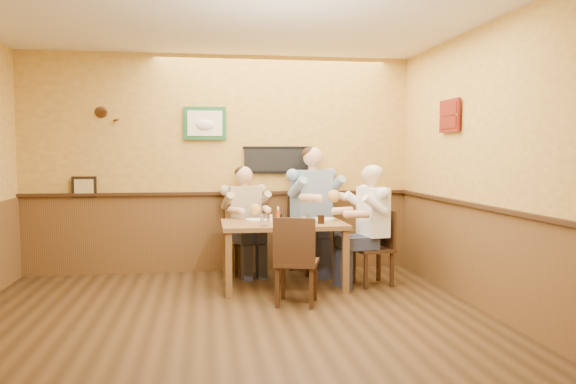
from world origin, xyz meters
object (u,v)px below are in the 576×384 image
diner_tan_shirt (243,226)px  water_glass_mid (306,219)px  dining_table (283,230)px  pepper_shaker (281,218)px  chair_right_end (373,248)px  chair_near_side (297,260)px  chair_back_right (312,233)px  water_glass_left (264,220)px  diner_blue_polo (312,216)px  diner_white_elder (373,231)px  hot_sauce_bottle (278,216)px  cola_tumbler (321,219)px  salt_shaker (271,218)px  chair_back_left (244,240)px

diner_tan_shirt → water_glass_mid: (0.63, -0.99, 0.19)m
dining_table → pepper_shaker: pepper_shaker is taller
chair_right_end → chair_near_side: (-1.01, -0.69, 0.01)m
dining_table → diner_tan_shirt: bearing=117.6°
chair_back_right → water_glass_left: bearing=-147.2°
chair_near_side → diner_blue_polo: 1.60m
chair_back_right → chair_near_side: 1.58m
diner_white_elder → chair_back_right: bearing=-154.7°
dining_table → hot_sauce_bottle: hot_sauce_bottle is taller
hot_sauce_bottle → water_glass_left: bearing=-132.2°
dining_table → hot_sauce_bottle: size_ratio=8.26×
water_glass_left → water_glass_mid: size_ratio=1.15×
dining_table → chair_right_end: bearing=-3.6°
diner_white_elder → pepper_shaker: (-1.07, 0.10, 0.16)m
water_glass_mid → cola_tumbler: (0.17, 0.03, -0.01)m
dining_table → cola_tumbler: bearing=-25.4°
dining_table → water_glass_mid: 0.35m
chair_right_end → salt_shaker: chair_right_end is taller
hot_sauce_bottle → diner_blue_polo: bearing=57.1°
chair_back_right → diner_tan_shirt: (-0.88, 0.02, 0.11)m
dining_table → diner_blue_polo: size_ratio=0.96×
dining_table → salt_shaker: size_ratio=16.90×
chair_near_side → diner_white_elder: diner_white_elder is taller
water_glass_mid → cola_tumbler: size_ratio=1.12×
hot_sauce_bottle → chair_near_side: bearing=-81.2°
chair_right_end → diner_blue_polo: size_ratio=0.61×
chair_back_left → water_glass_left: (0.15, -1.06, 0.38)m
chair_right_end → diner_blue_polo: (-0.57, 0.82, 0.29)m
diner_tan_shirt → hot_sauce_bottle: size_ratio=7.30×
dining_table → chair_back_right: (0.48, 0.75, -0.15)m
diner_white_elder → diner_tan_shirt: bearing=-129.4°
hot_sauce_bottle → salt_shaker: bearing=113.0°
cola_tumbler → pepper_shaker: size_ratio=1.14×
dining_table → diner_white_elder: diner_white_elder is taller
chair_back_right → hot_sauce_bottle: size_ratio=6.01×
diner_tan_shirt → cola_tumbler: diner_tan_shirt is taller
chair_back_right → chair_back_left: bearing=156.7°
salt_shaker → chair_right_end: bearing=-6.0°
dining_table → water_glass_left: bearing=-130.6°
dining_table → chair_back_left: bearing=117.6°
diner_tan_shirt → cola_tumbler: size_ratio=12.35×
chair_back_left → cola_tumbler: chair_back_left is taller
chair_back_left → diner_blue_polo: diner_blue_polo is taller
dining_table → cola_tumbler: (0.40, -0.19, 0.14)m
chair_back_right → cola_tumbler: chair_back_right is taller
chair_back_right → salt_shaker: bearing=-153.7°
dining_table → hot_sauce_bottle: (-0.07, -0.09, 0.18)m
diner_white_elder → hot_sauce_bottle: 1.13m
water_glass_mid → chair_back_right: bearing=75.8°
pepper_shaker → cola_tumbler: bearing=-28.4°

